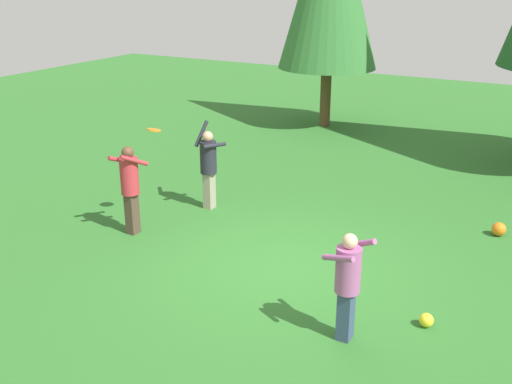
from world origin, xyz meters
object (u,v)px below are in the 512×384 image
at_px(ball_yellow, 426,320).
at_px(frisbee, 154,130).
at_px(person_bystander, 348,278).
at_px(ball_orange, 499,229).
at_px(person_catcher, 130,182).
at_px(person_thrower, 208,163).

bearing_deg(ball_yellow, frisbee, 169.04).
bearing_deg(person_bystander, ball_orange, -83.35).
relative_size(frisbee, ball_yellow, 1.69).
distance_m(person_catcher, ball_yellow, 5.81).
height_order(frisbee, ball_orange, frisbee).
relative_size(person_catcher, frisbee, 4.95).
distance_m(person_bystander, ball_yellow, 1.47).
bearing_deg(ball_orange, person_catcher, -151.86).
xyz_separation_m(person_thrower, ball_yellow, (5.16, -2.30, -0.89)).
bearing_deg(frisbee, ball_yellow, -10.96).
bearing_deg(ball_orange, person_bystander, -105.68).
bearing_deg(frisbee, ball_orange, 24.48).
xyz_separation_m(person_thrower, person_bystander, (4.26, -3.13, -0.07)).
height_order(person_catcher, ball_yellow, person_catcher).
xyz_separation_m(person_catcher, ball_orange, (6.10, 3.27, -0.89)).
bearing_deg(person_bystander, ball_yellow, -114.93).
height_order(person_catcher, ball_orange, person_catcher).
height_order(person_thrower, person_catcher, person_thrower).
xyz_separation_m(frisbee, ball_orange, (5.92, 2.70, -1.78)).
bearing_deg(person_thrower, person_bystander, 70.79).
height_order(person_bystander, ball_yellow, person_bystander).
bearing_deg(ball_orange, frisbee, -155.52).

